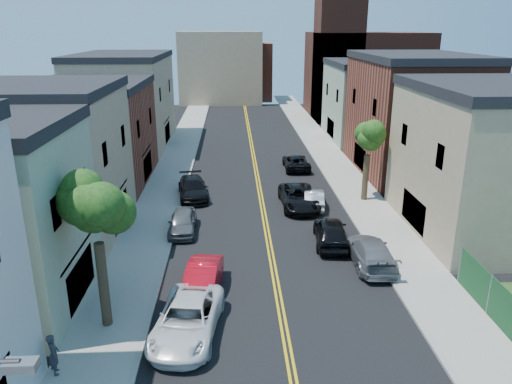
{
  "coord_description": "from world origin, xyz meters",
  "views": [
    {
      "loc": [
        -2.19,
        -5.29,
        12.8
      ],
      "look_at": [
        -0.61,
        26.66,
        2.0
      ],
      "focal_mm": 34.48,
      "sensor_mm": 36.0,
      "label": 1
    }
  ],
  "objects": [
    {
      "name": "black_car_left",
      "position": [
        -5.34,
        31.43,
        0.76
      ],
      "size": [
        2.84,
        5.5,
        1.53
      ],
      "primitive_type": "imported",
      "rotation": [
        0.0,
        0.0,
        0.14
      ],
      "color": "black",
      "rests_on": "ground"
    },
    {
      "name": "curb_left",
      "position": [
        -6.15,
        40.0,
        0.07
      ],
      "size": [
        0.3,
        100.0,
        0.15
      ],
      "primitive_type": "cube",
      "color": "gray",
      "rests_on": "ground"
    },
    {
      "name": "curb_right",
      "position": [
        6.15,
        40.0,
        0.07
      ],
      "size": [
        0.3,
        100.0,
        0.15
      ],
      "primitive_type": "cube",
      "color": "gray",
      "rests_on": "ground"
    },
    {
      "name": "white_pickup",
      "position": [
        -4.25,
        13.19,
        0.78
      ],
      "size": [
        3.3,
        5.87,
        1.55
      ],
      "primitive_type": "imported",
      "rotation": [
        0.0,
        0.0,
        -0.13
      ],
      "color": "silver",
      "rests_on": "ground"
    },
    {
      "name": "black_suv_lane",
      "position": [
        2.69,
        28.88,
        0.78
      ],
      "size": [
        2.72,
        5.68,
        1.56
      ],
      "primitive_type": "imported",
      "rotation": [
        0.0,
        0.0,
        0.02
      ],
      "color": "black",
      "rests_on": "ground"
    },
    {
      "name": "pedestrian_left",
      "position": [
        -9.1,
        10.76,
        1.0
      ],
      "size": [
        0.62,
        0.73,
        1.7
      ],
      "primitive_type": "imported",
      "rotation": [
        0.0,
        0.0,
        1.97
      ],
      "color": "#2A2B33",
      "rests_on": "sidewalk_left"
    },
    {
      "name": "grey_car_right",
      "position": [
        5.5,
        19.45,
        0.76
      ],
      "size": [
        2.25,
        5.3,
        1.53
      ],
      "primitive_type": "imported",
      "rotation": [
        0.0,
        0.0,
        3.12
      ],
      "color": "slate",
      "rests_on": "ground"
    },
    {
      "name": "church",
      "position": [
        16.33,
        67.07,
        7.24
      ],
      "size": [
        16.2,
        14.2,
        22.6
      ],
      "color": "#4C2319",
      "rests_on": "ground"
    },
    {
      "name": "tree_left_mid",
      "position": [
        -7.88,
        14.01,
        6.58
      ],
      "size": [
        5.2,
        5.2,
        9.29
      ],
      "color": "#35271A",
      "rests_on": "sidewalk_left"
    },
    {
      "name": "black_car_right",
      "position": [
        3.8,
        22.28,
        0.83
      ],
      "size": [
        2.41,
        5.01,
        1.65
      ],
      "primitive_type": "imported",
      "rotation": [
        0.0,
        0.0,
        3.04
      ],
      "color": "black",
      "rests_on": "ground"
    },
    {
      "name": "sidewalk_left",
      "position": [
        -7.9,
        40.0,
        0.07
      ],
      "size": [
        3.2,
        100.0,
        0.15
      ],
      "primitive_type": "cube",
      "color": "gray",
      "rests_on": "ground"
    },
    {
      "name": "bldg_left_brick",
      "position": [
        -14.0,
        36.0,
        4.0
      ],
      "size": [
        9.0,
        12.0,
        8.0
      ],
      "primitive_type": "cube",
      "color": "brown",
      "rests_on": "ground"
    },
    {
      "name": "bldg_right_tan",
      "position": [
        14.0,
        24.0,
        4.5
      ],
      "size": [
        9.0,
        12.0,
        9.0
      ],
      "primitive_type": "cube",
      "color": "#998466",
      "rests_on": "ground"
    },
    {
      "name": "red_sedan",
      "position": [
        -3.8,
        16.74,
        0.75
      ],
      "size": [
        2.12,
        4.72,
        1.5
      ],
      "primitive_type": "imported",
      "rotation": [
        0.0,
        0.0,
        -0.12
      ],
      "color": "red",
      "rests_on": "ground"
    },
    {
      "name": "bldg_right_palegrn",
      "position": [
        14.0,
        52.0,
        4.25
      ],
      "size": [
        9.0,
        12.0,
        8.5
      ],
      "primitive_type": "cube",
      "color": "gray",
      "rests_on": "ground"
    },
    {
      "name": "tree_right_far",
      "position": [
        7.92,
        30.01,
        5.76
      ],
      "size": [
        4.4,
        4.4,
        8.03
      ],
      "color": "#35271A",
      "rests_on": "sidewalk_right"
    },
    {
      "name": "bldg_left_tan_far",
      "position": [
        -14.0,
        50.0,
        4.75
      ],
      "size": [
        9.0,
        16.0,
        9.5
      ],
      "primitive_type": "cube",
      "color": "#998466",
      "rests_on": "ground"
    },
    {
      "name": "sidewalk_right",
      "position": [
        7.9,
        40.0,
        0.07
      ],
      "size": [
        3.2,
        100.0,
        0.15
      ],
      "primitive_type": "cube",
      "color": "gray",
      "rests_on": "ground"
    },
    {
      "name": "backdrop_center",
      "position": [
        0.0,
        86.0,
        5.0
      ],
      "size": [
        10.0,
        8.0,
        10.0
      ],
      "primitive_type": "cube",
      "color": "brown",
      "rests_on": "ground"
    },
    {
      "name": "dark_car_right_far",
      "position": [
        3.8,
        39.16,
        0.68
      ],
      "size": [
        2.27,
        4.91,
        1.36
      ],
      "primitive_type": "imported",
      "rotation": [
        0.0,
        0.0,
        3.14
      ],
      "color": "black",
      "rests_on": "ground"
    },
    {
      "name": "grey_car_left",
      "position": [
        -5.5,
        24.6,
        0.72
      ],
      "size": [
        1.73,
        4.25,
        1.45
      ],
      "primitive_type": "imported",
      "rotation": [
        0.0,
        0.0,
        0.0
      ],
      "color": "#505357",
      "rests_on": "ground"
    },
    {
      "name": "silver_car_right",
      "position": [
        3.8,
        28.87,
        0.67
      ],
      "size": [
        1.91,
        4.2,
        1.34
      ],
      "primitive_type": "imported",
      "rotation": [
        0.0,
        0.0,
        3.02
      ],
      "color": "#ADB1B5",
      "rests_on": "ground"
    },
    {
      "name": "bldg_left_tan_near",
      "position": [
        -14.0,
        25.0,
        4.5
      ],
      "size": [
        9.0,
        10.0,
        9.0
      ],
      "primitive_type": "cube",
      "color": "#998466",
      "rests_on": "ground"
    },
    {
      "name": "backdrop_left",
      "position": [
        -4.0,
        82.0,
        6.0
      ],
      "size": [
        14.0,
        8.0,
        12.0
      ],
      "primitive_type": "cube",
      "color": "#998466",
      "rests_on": "ground"
    },
    {
      "name": "bldg_right_brick",
      "position": [
        14.0,
        38.0,
        5.0
      ],
      "size": [
        9.0,
        14.0,
        10.0
      ],
      "primitive_type": "cube",
      "color": "brown",
      "rests_on": "ground"
    }
  ]
}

